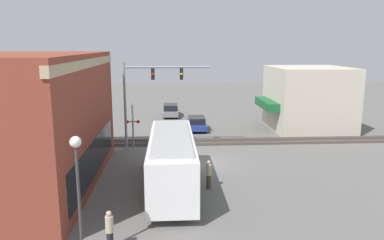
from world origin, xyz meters
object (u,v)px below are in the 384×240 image
object	(u,v)px
city_bus	(172,160)
parked_car_blue	(197,124)
crossing_signal	(133,122)
streetlamp	(78,189)
parked_car_grey	(171,111)
pedestrian_by_lamp	(110,231)
pedestrian_near_bus	(209,174)

from	to	relation	value
city_bus	parked_car_blue	world-z (taller)	city_bus
city_bus	crossing_signal	distance (m)	9.58
streetlamp	city_bus	bearing A→B (deg)	-25.97
crossing_signal	streetlamp	world-z (taller)	streetlamp
streetlamp	parked_car_blue	world-z (taller)	streetlamp
parked_car_grey	parked_car_blue	bearing A→B (deg)	-161.00
parked_car_blue	pedestrian_by_lamp	xyz separation A→B (m)	(-22.52, 5.22, 0.28)
parked_car_blue	parked_car_grey	bearing A→B (deg)	19.00
streetlamp	pedestrian_by_lamp	world-z (taller)	streetlamp
crossing_signal	parked_car_blue	xyz separation A→B (m)	(6.76, -5.73, -1.66)
parked_car_grey	pedestrian_by_lamp	distance (m)	30.19
streetlamp	parked_car_grey	world-z (taller)	streetlamp
city_bus	parked_car_grey	distance (m)	23.38
city_bus	pedestrian_by_lamp	xyz separation A→B (m)	(-6.72, 2.62, -0.89)
city_bus	pedestrian_near_bus	bearing A→B (deg)	-91.03
streetlamp	pedestrian_near_bus	world-z (taller)	streetlamp
streetlamp	parked_car_grey	size ratio (longest dim) A/B	1.13
streetlamp	pedestrian_by_lamp	bearing A→B (deg)	-54.98
streetlamp	parked_car_grey	bearing A→B (deg)	-6.69
parked_car_blue	pedestrian_near_bus	bearing A→B (deg)	178.54
city_bus	pedestrian_by_lamp	size ratio (longest dim) A/B	5.62
pedestrian_by_lamp	crossing_signal	bearing A→B (deg)	1.83
city_bus	parked_car_grey	size ratio (longest dim) A/B	2.22
crossing_signal	parked_car_grey	bearing A→B (deg)	-12.32
crossing_signal	parked_car_grey	distance (m)	14.74
crossing_signal	parked_car_grey	size ratio (longest dim) A/B	0.84
city_bus	pedestrian_by_lamp	distance (m)	7.27
pedestrian_near_bus	pedestrian_by_lamp	distance (m)	8.23
city_bus	parked_car_blue	xyz separation A→B (m)	(15.80, -2.60, -1.17)
pedestrian_near_bus	streetlamp	bearing A→B (deg)	141.78
crossing_signal	pedestrian_by_lamp	world-z (taller)	crossing_signal
city_bus	parked_car_blue	distance (m)	16.06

